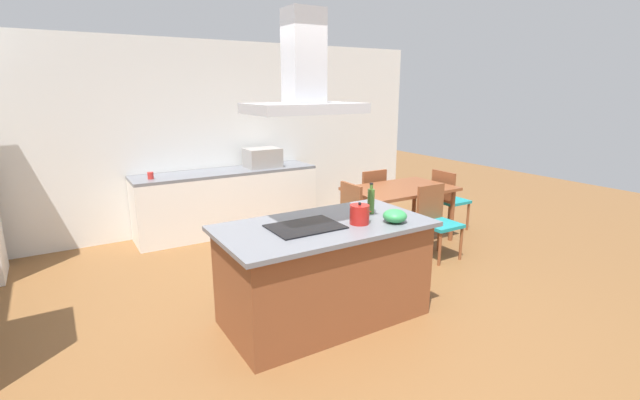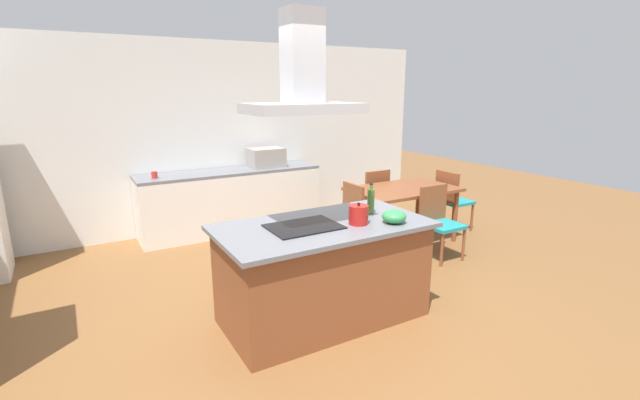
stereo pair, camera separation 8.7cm
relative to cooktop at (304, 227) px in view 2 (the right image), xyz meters
name	(u,v)px [view 2 (the right image)]	position (x,y,z in m)	size (l,w,h in m)	color
ground	(260,263)	(0.19, 1.50, -0.91)	(16.00, 16.00, 0.00)	brown
wall_back	(210,137)	(0.19, 3.25, 0.44)	(7.20, 0.10, 2.70)	white
kitchen_island	(323,272)	(0.19, 0.00, -0.45)	(1.85, 0.99, 0.90)	brown
cooktop	(304,227)	(0.00, 0.00, 0.00)	(0.60, 0.44, 0.01)	black
tea_kettle	(359,215)	(0.45, -0.15, 0.08)	(0.22, 0.17, 0.19)	#B21E19
olive_oil_bottle	(371,201)	(0.74, 0.06, 0.12)	(0.07, 0.07, 0.29)	#47722D
mixing_bowl	(394,216)	(0.74, -0.29, 0.05)	(0.21, 0.21, 0.12)	#33934C
back_counter	(232,201)	(0.34, 2.88, -0.46)	(2.60, 0.62, 0.90)	white
countertop_microwave	(266,158)	(0.90, 2.88, 0.13)	(0.50, 0.38, 0.28)	#9E9993
coffee_mug_red	(154,175)	(-0.71, 2.82, 0.04)	(0.08, 0.08, 0.09)	red
dining_table	(403,194)	(2.18, 1.26, -0.24)	(1.40, 0.90, 0.75)	brown
chair_facing_island	(438,217)	(2.18, 0.59, -0.40)	(0.42, 0.42, 0.89)	teal
chair_facing_back_wall	(373,195)	(2.18, 1.92, -0.40)	(0.42, 0.42, 0.89)	teal
chair_at_right_end	(451,197)	(3.09, 1.26, -0.40)	(0.42, 0.42, 0.89)	teal
chair_at_left_end	(346,215)	(1.26, 1.26, -0.40)	(0.42, 0.42, 0.89)	teal
range_hood	(303,81)	(0.00, 0.00, 1.20)	(0.90, 0.55, 0.78)	#ADADB2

